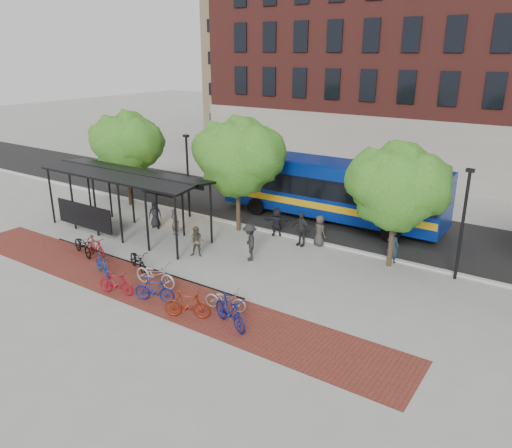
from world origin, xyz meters
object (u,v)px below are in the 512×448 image
Objects in this scene: pedestrian_8 at (197,242)px; lamp_post_right at (463,222)px; tree_a at (127,142)px; bike_7 at (154,290)px; pedestrian_7 at (393,246)px; bike_1 at (96,247)px; bus at (331,187)px; bike_6 at (155,274)px; bus_shelter at (123,181)px; pedestrian_5 at (277,222)px; bike_9 at (187,304)px; bike_4 at (138,260)px; pedestrian_6 at (319,231)px; bike_3 at (102,265)px; pedestrian_9 at (250,242)px; bike_0 at (83,245)px; bike_5 at (116,283)px; tree_b at (239,154)px; tree_c at (399,185)px; pedestrian_1 at (175,222)px; bike_10 at (226,299)px; pedestrian_0 at (155,214)px; lamp_post_left at (188,174)px; pedestrian_4 at (301,229)px.

lamp_post_right is at bearing -4.43° from pedestrian_8.
tree_a is 3.46× the size of bike_7.
bike_1 is at bearing 37.63° from pedestrian_7.
bus is at bearing 19.56° from tree_a.
bike_6 is 1.36× the size of pedestrian_8.
pedestrian_5 is (7.44, 4.28, -2.19)m from bus_shelter.
lamp_post_right is 12.45m from bike_9.
pedestrian_6 reaches higher than bike_4.
pedestrian_9 reaches higher than bike_3.
bike_0 reaches higher than bike_5.
tree_b is 10.84m from bike_9.
tree_c is at bearing -56.97° from bike_7.
pedestrian_1 is at bearing -168.39° from lamp_post_right.
bike_0 is 0.85m from bike_1.
tree_a is at bearing 48.21° from bike_1.
bike_7 is (5.76, -1.68, -0.02)m from bike_1.
pedestrian_5 is 3.77m from pedestrian_9.
bike_0 is at bearing -124.35° from bus.
bike_0 is 1.13× the size of bike_10.
pedestrian_6 is at bearing -15.12° from bike_3.
bike_1 is 7.99m from bike_9.
bike_0 is 1.29× the size of pedestrian_0.
pedestrian_9 is (-8.99, -3.50, -1.81)m from lamp_post_right.
pedestrian_7 reaches higher than pedestrian_8.
pedestrian_9 reaches higher than pedestrian_7.
bike_0 is 1.09× the size of bike_1.
pedestrian_6 is (13.86, 0.45, -3.41)m from tree_a.
bike_5 is at bearing 92.76° from pedestrian_6.
pedestrian_8 is (0.16, 5.08, 0.28)m from bike_5.
pedestrian_0 is (-0.00, 5.12, 0.25)m from bike_0.
tree_a is 3.17× the size of bike_4.
pedestrian_7 is at bearing -55.01° from bike_7.
lamp_post_right is at bearing 150.41° from pedestrian_5.
bike_1 is (-15.52, -7.57, -2.19)m from lamp_post_right.
tree_b is 1.26× the size of lamp_post_left.
pedestrian_9 is (2.60, 6.19, 0.43)m from bike_5.
bike_5 is at bearing -140.08° from lamp_post_right.
pedestrian_4 is 1.11× the size of pedestrian_6.
bike_6 reaches higher than bike_9.
pedestrian_7 is (8.84, 0.45, -3.62)m from tree_b.
tree_c reaches higher than bus_shelter.
tree_a reaches higher than pedestrian_0.
pedestrian_0 is at bearing 41.02° from bike_6.
pedestrian_8 is at bearing -45.22° from lamp_post_left.
tree_c reaches higher than pedestrian_7.
pedestrian_7 reaches higher than bike_1.
bike_6 is at bearing -57.44° from lamp_post_left.
tree_b is 4.15× the size of pedestrian_1.
bike_3 is (-5.20, -12.93, -1.59)m from bus.
bike_0 is 1.27× the size of pedestrian_8.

